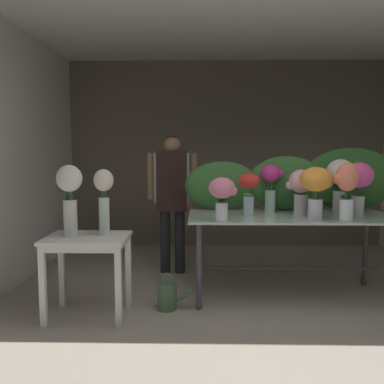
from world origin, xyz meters
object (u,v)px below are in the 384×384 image
(vase_ivory_dahlias, at_px, (340,178))
(vase_rosy_carnations, at_px, (222,193))
(vase_coral_lilies, at_px, (347,186))
(vase_white_roses_tall, at_px, (70,193))
(vase_fuchsia_freesia, at_px, (358,181))
(vase_magenta_stock, at_px, (271,182))
(florist, at_px, (172,189))
(vase_sunset_peonies, at_px, (316,185))
(watering_can, at_px, (168,296))
(vase_cream_lisianthus_tall, at_px, (104,196))
(vase_blush_ranunculus, at_px, (301,188))
(vase_scarlet_tulips, at_px, (249,189))
(display_table_glass, at_px, (290,227))
(side_table_white, at_px, (87,248))

(vase_ivory_dahlias, distance_m, vase_rosy_carnations, 1.33)
(vase_coral_lilies, bearing_deg, vase_white_roses_tall, -175.64)
(vase_fuchsia_freesia, height_order, vase_magenta_stock, vase_fuchsia_freesia)
(florist, relative_size, vase_sunset_peonies, 3.36)
(vase_coral_lilies, xyz_separation_m, watering_can, (-1.61, -0.01, -1.02))
(vase_white_roses_tall, bearing_deg, vase_cream_lisianthus_tall, 11.01)
(vase_rosy_carnations, bearing_deg, vase_ivory_dahlias, 22.43)
(watering_can, bearing_deg, vase_blush_ranunculus, 15.76)
(vase_ivory_dahlias, height_order, vase_blush_ranunculus, vase_ivory_dahlias)
(vase_scarlet_tulips, relative_size, vase_coral_lilies, 0.79)
(vase_cream_lisianthus_tall, bearing_deg, vase_rosy_carnations, 6.04)
(vase_blush_ranunculus, xyz_separation_m, vase_white_roses_tall, (-2.11, -0.54, -0.00))
(vase_blush_ranunculus, bearing_deg, display_table_glass, -179.82)
(display_table_glass, relative_size, vase_cream_lisianthus_tall, 3.44)
(vase_white_roses_tall, bearing_deg, vase_ivory_dahlias, 14.74)
(vase_magenta_stock, xyz_separation_m, vase_blush_ranunculus, (0.27, -0.16, -0.04))
(vase_sunset_peonies, bearing_deg, vase_cream_lisianthus_tall, -173.90)
(vase_ivory_dahlias, height_order, vase_fuchsia_freesia, vase_ivory_dahlias)
(vase_rosy_carnations, bearing_deg, vase_sunset_peonies, 6.17)
(vase_blush_ranunculus, bearing_deg, vase_rosy_carnations, -154.80)
(vase_blush_ranunculus, xyz_separation_m, vase_rosy_carnations, (-0.79, -0.37, -0.02))
(vase_fuchsia_freesia, bearing_deg, vase_sunset_peonies, -162.46)
(vase_ivory_dahlias, relative_size, vase_white_roses_tall, 0.89)
(florist, relative_size, vase_fuchsia_freesia, 3.12)
(display_table_glass, xyz_separation_m, vase_magenta_stock, (-0.17, 0.16, 0.43))
(display_table_glass, relative_size, watering_can, 5.69)
(vase_magenta_stock, bearing_deg, display_table_glass, -43.73)
(side_table_white, height_order, vase_scarlet_tulips, vase_scarlet_tulips)
(vase_ivory_dahlias, height_order, vase_white_roses_tall, vase_ivory_dahlias)
(vase_ivory_dahlias, bearing_deg, vase_rosy_carnations, -157.57)
(side_table_white, xyz_separation_m, vase_white_roses_tall, (-0.14, -0.00, 0.48))
(side_table_white, bearing_deg, vase_white_roses_tall, -179.70)
(display_table_glass, distance_m, vase_cream_lisianthus_tall, 1.84)
(watering_can, bearing_deg, vase_cream_lisianthus_tall, -167.73)
(florist, height_order, vase_white_roses_tall, florist)
(vase_ivory_dahlias, bearing_deg, side_table_white, -164.47)
(vase_blush_ranunculus, height_order, vase_cream_lisianthus_tall, vase_cream_lisianthus_tall)
(florist, xyz_separation_m, vase_blush_ranunculus, (1.32, -0.77, 0.09))
(vase_white_roses_tall, distance_m, vase_cream_lisianthus_tall, 0.29)
(vase_scarlet_tulips, distance_m, vase_ivory_dahlias, 0.97)
(florist, bearing_deg, watering_can, -88.45)
(vase_magenta_stock, height_order, watering_can, vase_magenta_stock)
(side_table_white, xyz_separation_m, vase_scarlet_tulips, (1.46, 0.49, 0.48))
(florist, distance_m, vase_fuchsia_freesia, 2.05)
(display_table_glass, height_order, vase_coral_lilies, vase_coral_lilies)
(vase_ivory_dahlias, relative_size, vase_blush_ranunculus, 1.22)
(side_table_white, relative_size, vase_scarlet_tulips, 1.72)
(vase_scarlet_tulips, bearing_deg, watering_can, -157.98)
(display_table_glass, height_order, side_table_white, display_table_glass)
(vase_blush_ranunculus, height_order, watering_can, vase_blush_ranunculus)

